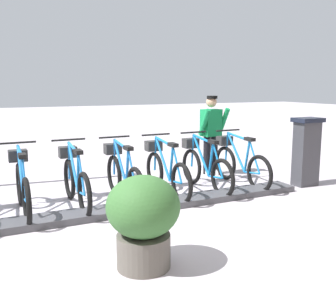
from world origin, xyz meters
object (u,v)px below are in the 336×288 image
at_px(bike_docked_5, 22,185).
at_px(planter_bush, 143,217).
at_px(bike_docked_0, 239,162).
at_px(bike_docked_1, 204,166).
at_px(bike_docked_2, 165,170).
at_px(payment_kiosk, 306,151).
at_px(worker_near_rack, 211,132).
at_px(bike_docked_3, 123,174).
at_px(bike_docked_4, 75,179).

distance_m(bike_docked_5, planter_bush, 2.53).
distance_m(bike_docked_0, bike_docked_1, 0.77).
xyz_separation_m(bike_docked_0, bike_docked_2, (0.00, 1.54, 0.00)).
bearing_deg(bike_docked_0, bike_docked_5, 90.00).
height_order(payment_kiosk, worker_near_rack, worker_near_rack).
height_order(bike_docked_1, worker_near_rack, worker_near_rack).
relative_size(bike_docked_0, planter_bush, 1.77).
relative_size(bike_docked_2, bike_docked_3, 1.00).
distance_m(payment_kiosk, bike_docked_2, 2.72).
xyz_separation_m(payment_kiosk, bike_docked_2, (0.57, 2.64, -0.24)).
relative_size(bike_docked_1, bike_docked_5, 1.00).
height_order(payment_kiosk, planter_bush, payment_kiosk).
bearing_deg(bike_docked_5, bike_docked_1, -90.00).
bearing_deg(bike_docked_3, bike_docked_0, -90.00).
bearing_deg(bike_docked_5, bike_docked_4, -90.00).
distance_m(bike_docked_4, planter_bush, 2.34).
distance_m(bike_docked_3, worker_near_rack, 2.53).
height_order(bike_docked_3, bike_docked_4, same).
distance_m(bike_docked_2, bike_docked_5, 2.31).
distance_m(payment_kiosk, planter_bush, 4.34).
distance_m(bike_docked_0, bike_docked_2, 1.54).
bearing_deg(worker_near_rack, payment_kiosk, -143.70).
height_order(bike_docked_5, worker_near_rack, worker_near_rack).
xyz_separation_m(payment_kiosk, bike_docked_5, (0.57, 4.96, -0.24)).
distance_m(bike_docked_0, bike_docked_5, 3.85).
bearing_deg(worker_near_rack, bike_docked_3, 113.01).
xyz_separation_m(bike_docked_4, planter_bush, (-2.33, -0.22, 0.11)).
xyz_separation_m(bike_docked_5, planter_bush, (-2.33, -0.99, 0.11)).
bearing_deg(worker_near_rack, planter_bush, 139.32).
bearing_deg(worker_near_rack, bike_docked_2, 122.67).
bearing_deg(bike_docked_5, planter_bush, -156.90).
distance_m(bike_docked_2, bike_docked_3, 0.77).
xyz_separation_m(payment_kiosk, planter_bush, (-1.75, 3.97, -0.12)).
distance_m(bike_docked_1, bike_docked_3, 1.54).
relative_size(bike_docked_5, worker_near_rack, 1.04).
xyz_separation_m(bike_docked_1, bike_docked_5, (0.00, 3.08, 0.00)).
bearing_deg(bike_docked_5, bike_docked_0, -90.00).
bearing_deg(bike_docked_5, worker_near_rack, -75.77).
xyz_separation_m(bike_docked_1, bike_docked_2, (0.00, 0.77, 0.00)).
xyz_separation_m(payment_kiosk, bike_docked_0, (0.57, 1.10, -0.24)).
distance_m(bike_docked_4, bike_docked_5, 0.77).
height_order(payment_kiosk, bike_docked_2, payment_kiosk).
bearing_deg(payment_kiosk, bike_docked_4, 82.22).
bearing_deg(worker_near_rack, bike_docked_5, 104.23).
relative_size(bike_docked_1, bike_docked_2, 1.00).
height_order(bike_docked_0, bike_docked_1, same).
bearing_deg(bike_docked_3, bike_docked_4, 90.00).
height_order(bike_docked_1, bike_docked_2, same).
bearing_deg(planter_bush, bike_docked_5, 23.10).
relative_size(worker_near_rack, planter_bush, 1.71).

